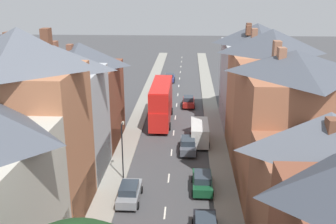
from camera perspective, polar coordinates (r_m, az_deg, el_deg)
The scene contains 14 objects.
pavement_left at distance 56.62m, azimuth -4.02°, elevation -0.00°, with size 2.20×104.00×0.14m, color gray.
pavement_right at distance 56.31m, azimuth 6.34°, elevation -0.17°, with size 2.20×104.00×0.14m, color gray.
centre_line_dashes at distance 54.35m, azimuth 1.07°, elevation -0.80°, with size 0.14×97.80×0.01m.
terrace_row_left at distance 29.59m, azimuth -21.01°, elevation -5.10°, with size 8.00×42.70×14.71m.
terrace_row_right at distance 33.48m, azimuth 17.53°, elevation -2.78°, with size 8.00×52.00×13.25m.
double_decker_bus_lead at distance 51.70m, azimuth -0.99°, elevation 1.48°, with size 2.74×10.80×5.30m.
car_near_blue at distance 33.92m, azimuth -5.62°, elevation -11.51°, with size 1.90×4.19×1.59m.
car_parked_right_a at distance 43.04m, azimuth 2.93°, elevation -4.77°, with size 1.90×4.32×1.69m.
car_mid_black at distance 35.53m, azimuth 5.01°, elevation -10.00°, with size 1.90×4.18×1.66m.
car_parked_left_b at distance 59.07m, azimuth 3.00°, elevation 1.54°, with size 1.90×4.05×1.63m.
car_mid_white at distance 66.26m, azimuth -1.23°, elevation 3.39°, with size 1.90×4.44×1.66m.
car_far_grey at distance 74.59m, azimuth 0.26°, elevation 5.01°, with size 1.90×3.84×1.59m.
delivery_van at distance 45.27m, azimuth 4.60°, elevation -2.97°, with size 2.20×5.20×2.41m.
street_lamp at distance 36.52m, azimuth -6.62°, elevation -5.06°, with size 0.20×1.12×5.50m.
Camera 1 is at (1.70, -15.47, 17.39)m, focal length 42.00 mm.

